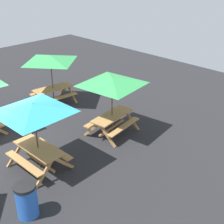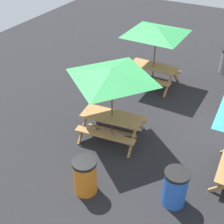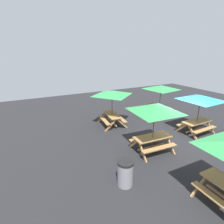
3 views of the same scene
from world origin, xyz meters
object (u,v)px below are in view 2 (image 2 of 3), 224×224
(picnic_table_0, at_px, (112,79))
(trash_bin_orange, at_px, (85,176))
(picnic_table_5, at_px, (156,35))
(trash_bin_blue, at_px, (175,188))

(picnic_table_0, bearing_deg, trash_bin_orange, 94.80)
(picnic_table_5, height_order, trash_bin_blue, picnic_table_5)
(trash_bin_blue, relative_size, trash_bin_orange, 1.00)
(trash_bin_blue, distance_m, trash_bin_orange, 2.14)
(picnic_table_0, distance_m, picnic_table_5, 3.61)
(picnic_table_5, xyz_separation_m, trash_bin_blue, (-2.65, 5.09, -1.49))
(picnic_table_5, bearing_deg, trash_bin_blue, 118.51)
(trash_bin_blue, bearing_deg, trash_bin_orange, 18.88)
(picnic_table_0, bearing_deg, trash_bin_blue, 142.21)
(picnic_table_0, height_order, picnic_table_5, same)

